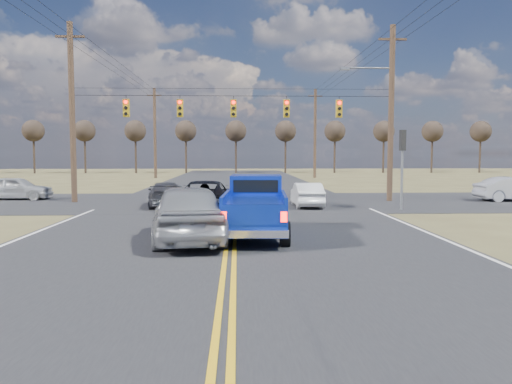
{
  "coord_description": "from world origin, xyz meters",
  "views": [
    {
      "loc": [
        0.21,
        -10.41,
        2.77
      ],
      "look_at": [
        0.82,
        5.93,
        1.5
      ],
      "focal_mm": 35.0,
      "sensor_mm": 36.0,
      "label": 1
    }
  ],
  "objects_px": {
    "cross_car_west": "(16,188)",
    "silver_suv": "(188,212)",
    "white_car_queue": "(307,195)",
    "black_suv": "(206,197)",
    "dgrey_car_queue": "(166,195)",
    "pickup_truck": "(255,207)"
  },
  "relations": [
    {
      "from": "white_car_queue",
      "to": "cross_car_west",
      "type": "bearing_deg",
      "value": -14.92
    },
    {
      "from": "silver_suv",
      "to": "cross_car_west",
      "type": "bearing_deg",
      "value": -59.61
    },
    {
      "from": "pickup_truck",
      "to": "dgrey_car_queue",
      "type": "bearing_deg",
      "value": 117.84
    },
    {
      "from": "pickup_truck",
      "to": "black_suv",
      "type": "relative_size",
      "value": 0.98
    },
    {
      "from": "pickup_truck",
      "to": "black_suv",
      "type": "distance_m",
      "value": 6.69
    },
    {
      "from": "dgrey_car_queue",
      "to": "silver_suv",
      "type": "bearing_deg",
      "value": 93.24
    },
    {
      "from": "black_suv",
      "to": "cross_car_west",
      "type": "xyz_separation_m",
      "value": [
        -11.73,
        7.25,
        -0.07
      ]
    },
    {
      "from": "silver_suv",
      "to": "cross_car_west",
      "type": "height_order",
      "value": "silver_suv"
    },
    {
      "from": "pickup_truck",
      "to": "cross_car_west",
      "type": "height_order",
      "value": "pickup_truck"
    },
    {
      "from": "cross_car_west",
      "to": "dgrey_car_queue",
      "type": "bearing_deg",
      "value": -113.78
    },
    {
      "from": "dgrey_car_queue",
      "to": "cross_car_west",
      "type": "relative_size",
      "value": 1.07
    },
    {
      "from": "silver_suv",
      "to": "cross_car_west",
      "type": "relative_size",
      "value": 1.32
    },
    {
      "from": "silver_suv",
      "to": "black_suv",
      "type": "distance_m",
      "value": 7.32
    },
    {
      "from": "silver_suv",
      "to": "white_car_queue",
      "type": "xyz_separation_m",
      "value": [
        5.17,
        10.06,
        -0.3
      ]
    },
    {
      "from": "cross_car_west",
      "to": "silver_suv",
      "type": "bearing_deg",
      "value": -141.01
    },
    {
      "from": "white_car_queue",
      "to": "cross_car_west",
      "type": "xyz_separation_m",
      "value": [
        -16.81,
        4.51,
        0.07
      ]
    },
    {
      "from": "silver_suv",
      "to": "white_car_queue",
      "type": "bearing_deg",
      "value": -125.41
    },
    {
      "from": "black_suv",
      "to": "cross_car_west",
      "type": "bearing_deg",
      "value": -31.35
    },
    {
      "from": "dgrey_car_queue",
      "to": "cross_car_west",
      "type": "distance_m",
      "value": 10.39
    },
    {
      "from": "silver_suv",
      "to": "white_car_queue",
      "type": "relative_size",
      "value": 1.43
    },
    {
      "from": "silver_suv",
      "to": "dgrey_car_queue",
      "type": "height_order",
      "value": "silver_suv"
    },
    {
      "from": "black_suv",
      "to": "pickup_truck",
      "type": "bearing_deg",
      "value": 108.39
    }
  ]
}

